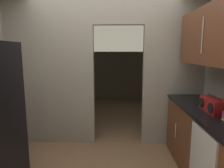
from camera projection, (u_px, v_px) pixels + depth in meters
name	position (u px, v px, depth m)	size (l,w,h in m)	color
kitchen_partition	(101.00, 67.00, 3.44)	(3.41, 0.12, 2.62)	#9E998C
adjoining_room_shell	(109.00, 63.00, 5.68)	(3.41, 3.45, 2.62)	gray
lower_cabinet_run	(209.00, 145.00, 2.53)	(0.64, 1.81, 0.92)	brown
upper_cabinet_counterside	(218.00, 35.00, 2.31)	(0.36, 1.63, 0.70)	brown
boombox	(213.00, 105.00, 2.36)	(0.18, 0.40, 0.20)	maroon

